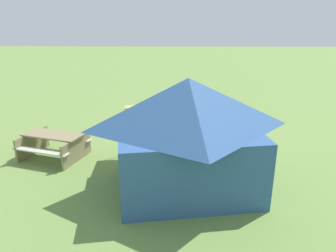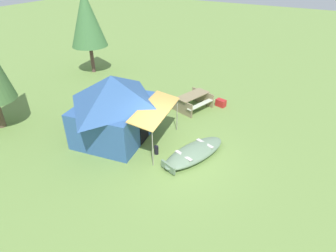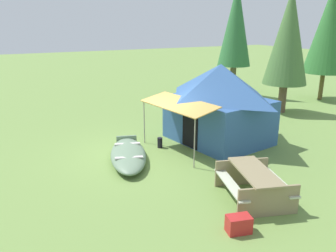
{
  "view_description": "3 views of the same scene",
  "coord_description": "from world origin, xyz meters",
  "px_view_note": "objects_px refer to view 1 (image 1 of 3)",
  "views": [
    {
      "loc": [
        0.49,
        9.87,
        3.96
      ],
      "look_at": [
        0.69,
        0.71,
        0.85
      ],
      "focal_mm": 33.76,
      "sensor_mm": 36.0,
      "label": 1
    },
    {
      "loc": [
        -7.73,
        -4.14,
        6.73
      ],
      "look_at": [
        0.71,
        0.68,
        0.86
      ],
      "focal_mm": 30.64,
      "sensor_mm": 36.0,
      "label": 2
    },
    {
      "loc": [
        9.76,
        -4.0,
        4.11
      ],
      "look_at": [
        0.21,
        0.89,
        0.83
      ],
      "focal_mm": 36.71,
      "sensor_mm": 36.0,
      "label": 3
    }
  ],
  "objects_px": {
    "beached_rowboat": "(175,132)",
    "picnic_table": "(54,143)",
    "cooler_box": "(40,138)",
    "canvas_cabin_tent": "(187,133)",
    "fuel_can": "(193,147)"
  },
  "relations": [
    {
      "from": "beached_rowboat",
      "to": "cooler_box",
      "type": "bearing_deg",
      "value": 8.06
    },
    {
      "from": "beached_rowboat",
      "to": "cooler_box",
      "type": "relative_size",
      "value": 6.42
    },
    {
      "from": "beached_rowboat",
      "to": "picnic_table",
      "type": "relative_size",
      "value": 1.49
    },
    {
      "from": "beached_rowboat",
      "to": "cooler_box",
      "type": "height_order",
      "value": "beached_rowboat"
    },
    {
      "from": "picnic_table",
      "to": "cooler_box",
      "type": "bearing_deg",
      "value": -51.48
    },
    {
      "from": "canvas_cabin_tent",
      "to": "fuel_can",
      "type": "distance_m",
      "value": 2.51
    },
    {
      "from": "picnic_table",
      "to": "cooler_box",
      "type": "relative_size",
      "value": 4.31
    },
    {
      "from": "cooler_box",
      "to": "beached_rowboat",
      "type": "bearing_deg",
      "value": -171.94
    },
    {
      "from": "canvas_cabin_tent",
      "to": "cooler_box",
      "type": "height_order",
      "value": "canvas_cabin_tent"
    },
    {
      "from": "beached_rowboat",
      "to": "fuel_can",
      "type": "bearing_deg",
      "value": 112.64
    },
    {
      "from": "fuel_can",
      "to": "cooler_box",
      "type": "bearing_deg",
      "value": -7.88
    },
    {
      "from": "canvas_cabin_tent",
      "to": "cooler_box",
      "type": "xyz_separation_m",
      "value": [
        4.84,
        -2.88,
        -1.24
      ]
    },
    {
      "from": "picnic_table",
      "to": "fuel_can",
      "type": "relative_size",
      "value": 6.02
    },
    {
      "from": "picnic_table",
      "to": "cooler_box",
      "type": "distance_m",
      "value": 1.53
    },
    {
      "from": "canvas_cabin_tent",
      "to": "fuel_can",
      "type": "relative_size",
      "value": 12.01
    }
  ]
}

